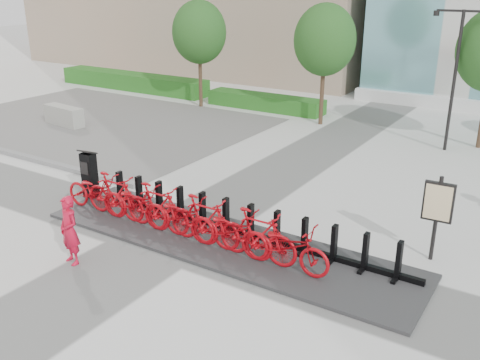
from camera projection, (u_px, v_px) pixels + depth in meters
The scene contains 22 objects.
ground at pixel (174, 236), 13.25m from camera, with size 120.00×120.00×0.00m, color silver.
gravel_patch at pixel (98, 122), 23.80m from camera, with size 14.00×14.00×0.00m, color slate.
hedge_a at pixel (133, 81), 30.79m from camera, with size 10.00×1.40×0.90m, color #295D1F.
hedge_b at pixel (265, 102), 26.06m from camera, with size 6.00×1.20×0.70m, color #295D1F.
tree_0 at pixel (199, 32), 25.48m from camera, with size 2.60×2.60×5.10m.
tree_1 at pixel (325, 40), 22.21m from camera, with size 2.60×2.60×5.10m.
streetlamp at pixel (456, 65), 18.82m from camera, with size 2.00×0.20×5.00m.
dock_pad at pixel (224, 242), 12.82m from camera, with size 9.60×2.40×0.08m, color #303031.
dock_rail_posts at pixel (236, 218), 13.00m from camera, with size 8.02×0.50×0.85m, color black, non-canonical shape.
bike_0 at pixel (96, 192), 14.30m from camera, with size 0.71×2.03×1.07m, color #A0060E.
bike_1 at pixel (115, 196), 13.92m from camera, with size 0.56×1.97×1.19m, color #A0060E.
bike_2 at pixel (136, 204), 13.57m from camera, with size 0.71×2.03×1.07m, color #A0060E.
bike_3 at pixel (157, 208), 13.19m from camera, with size 0.56×1.97×1.19m, color #A0060E.
bike_4 at pixel (180, 216), 12.85m from camera, with size 0.71×2.03×1.07m, color #A0060E.
bike_5 at pixel (204, 221), 12.47m from camera, with size 0.56×1.97×1.19m, color #A0060E.
bike_6 at pixel (230, 230), 12.13m from camera, with size 0.71×2.03×1.07m, color #A0060E.
bike_7 at pixel (257, 236), 11.74m from camera, with size 0.56×1.97×1.19m, color #A0060E.
bike_8 at pixel (286, 246), 11.40m from camera, with size 0.71×2.03×1.07m, color #A0060E.
kiosk at pixel (89, 174), 15.19m from camera, with size 0.47×0.41×1.43m.
worker_red at pixel (69, 230), 11.72m from camera, with size 0.58×0.38×1.59m, color red.
jersey_barrier at pixel (64, 116), 23.18m from camera, with size 2.13×0.58×0.82m, color gray.
map_sign at pixel (438, 206), 11.67m from camera, with size 0.66×0.14×2.00m.
Camera 1 is at (7.79, -9.16, 5.95)m, focal length 40.00 mm.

